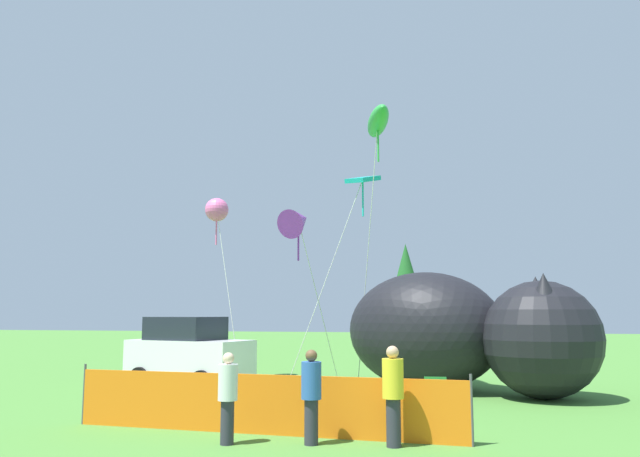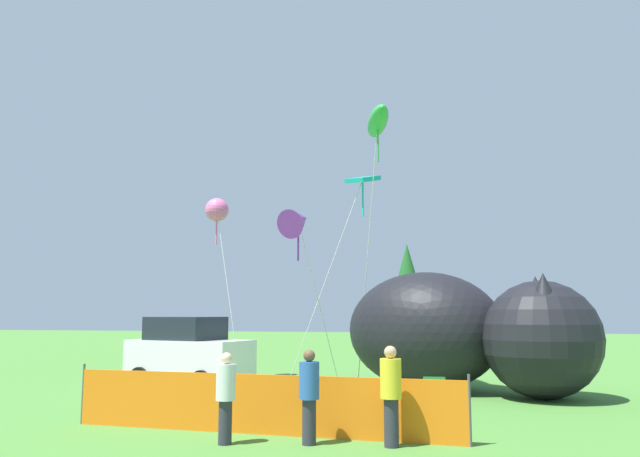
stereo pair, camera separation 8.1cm
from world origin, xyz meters
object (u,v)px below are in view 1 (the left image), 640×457
(spectator_in_red_shirt, at_px, (311,392))
(kite_teal_diamond, at_px, (362,183))
(folding_chair, at_px, (436,395))
(kite_pink_octopus, at_px, (217,210))
(spectator_in_grey_shirt, at_px, (393,391))
(kite_purple_delta, at_px, (299,221))
(parked_car, at_px, (189,353))
(kite_green_fish, at_px, (378,123))
(inflatable_cat, at_px, (458,336))
(spectator_in_black_shirt, at_px, (228,394))

(spectator_in_red_shirt, xyz_separation_m, kite_teal_diamond, (-0.43, 9.86, 5.89))
(folding_chair, relative_size, kite_pink_octopus, 0.14)
(spectator_in_grey_shirt, relative_size, kite_purple_delta, 0.29)
(parked_car, distance_m, kite_purple_delta, 5.43)
(spectator_in_red_shirt, distance_m, kite_purple_delta, 9.61)
(parked_car, xyz_separation_m, kite_green_fish, (6.00, 0.52, 7.27))
(inflatable_cat, distance_m, spectator_in_red_shirt, 8.46)
(spectator_in_black_shirt, height_order, kite_purple_delta, kite_purple_delta)
(kite_pink_octopus, bearing_deg, spectator_in_red_shirt, -60.01)
(kite_green_fish, bearing_deg, kite_pink_octopus, 160.97)
(kite_green_fish, relative_size, kite_teal_diamond, 1.22)
(folding_chair, bearing_deg, kite_green_fish, -162.67)
(parked_car, bearing_deg, spectator_in_grey_shirt, -31.07)
(kite_green_fish, height_order, kite_teal_diamond, kite_green_fish)
(kite_green_fish, bearing_deg, kite_teal_diamond, 113.09)
(kite_teal_diamond, distance_m, kite_purple_delta, 2.88)
(spectator_in_grey_shirt, relative_size, spectator_in_red_shirt, 1.05)
(folding_chair, xyz_separation_m, inflatable_cat, (0.57, 4.74, 1.14))
(kite_teal_diamond, bearing_deg, kite_purple_delta, -139.06)
(spectator_in_grey_shirt, xyz_separation_m, spectator_in_black_shirt, (-2.94, -0.41, -0.07))
(inflatable_cat, height_order, spectator_in_red_shirt, inflatable_cat)
(inflatable_cat, relative_size, kite_teal_diamond, 1.10)
(kite_teal_diamond, bearing_deg, parked_car, -155.23)
(inflatable_cat, height_order, kite_pink_octopus, kite_pink_octopus)
(spectator_in_red_shirt, bearing_deg, parked_car, 127.02)
(kite_pink_octopus, xyz_separation_m, kite_teal_diamond, (5.41, -0.26, 0.73))
(folding_chair, height_order, kite_purple_delta, kite_purple_delta)
(spectator_in_red_shirt, bearing_deg, spectator_in_grey_shirt, 4.57)
(kite_purple_delta, bearing_deg, kite_teal_diamond, 40.94)
(parked_car, distance_m, kite_teal_diamond, 8.09)
(spectator_in_black_shirt, relative_size, kite_green_fish, 0.18)
(folding_chair, bearing_deg, kite_teal_diamond, -161.85)
(parked_car, bearing_deg, kite_purple_delta, 28.26)
(kite_purple_delta, bearing_deg, spectator_in_red_shirt, -74.54)
(folding_chair, relative_size, kite_purple_delta, 0.15)
(folding_chair, bearing_deg, spectator_in_black_shirt, -48.42)
(inflatable_cat, distance_m, kite_purple_delta, 6.16)
(inflatable_cat, distance_m, spectator_in_grey_shirt, 7.99)
(parked_car, distance_m, spectator_in_red_shirt, 9.35)
(parked_car, height_order, kite_pink_octopus, kite_pink_octopus)
(folding_chair, relative_size, kite_green_fish, 0.10)
(spectator_in_grey_shirt, relative_size, kite_pink_octopus, 0.27)
(parked_car, relative_size, kite_teal_diamond, 0.58)
(folding_chair, xyz_separation_m, kite_purple_delta, (-4.40, 5.01, 4.76))
(inflatable_cat, bearing_deg, kite_teal_diamond, 172.82)
(inflatable_cat, relative_size, kite_purple_delta, 1.32)
(spectator_in_red_shirt, height_order, kite_purple_delta, kite_purple_delta)
(kite_purple_delta, bearing_deg, inflatable_cat, -3.08)
(folding_chair, xyz_separation_m, spectator_in_black_shirt, (-3.59, -3.53, 0.36))
(parked_car, relative_size, kite_purple_delta, 0.70)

